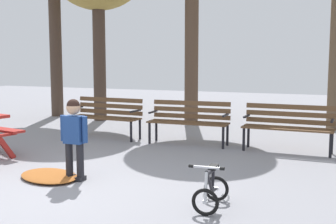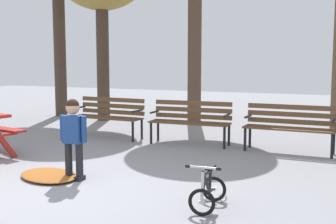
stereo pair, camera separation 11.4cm
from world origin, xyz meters
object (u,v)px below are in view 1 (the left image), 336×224
Objects in this scene: park_bench_far_left at (107,114)px; kids_bicycle at (211,191)px; park_bench_right at (288,124)px; park_bench_left at (189,119)px; child_standing at (74,132)px.

park_bench_far_left is 4.89m from kids_bicycle.
park_bench_left is at bearing -178.74° from park_bench_right.
park_bench_right is at bearing 0.74° from park_bench_far_left.
park_bench_far_left is 1.89m from park_bench_left.
park_bench_far_left is 3.80m from park_bench_right.
child_standing reaches higher than park_bench_far_left.
park_bench_left is at bearing 0.21° from park_bench_far_left.
park_bench_right is (1.91, 0.04, 0.00)m from park_bench_left.
park_bench_left is at bearing 114.57° from kids_bicycle.
kids_bicycle is (1.57, -3.44, -0.31)m from park_bench_left.
park_bench_left is 2.79× the size of kids_bicycle.
park_bench_far_left is 1.01× the size of park_bench_right.
park_bench_right is 1.42× the size of child_standing.
child_standing reaches higher than park_bench_left.
park_bench_left is 3.15m from child_standing.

